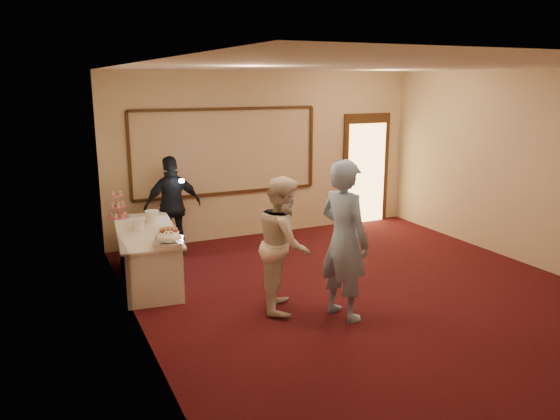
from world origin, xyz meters
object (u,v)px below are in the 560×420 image
object	(u,v)px
plate_stack_a	(138,225)
plate_stack_b	(152,216)
cupcake_stand	(118,207)
woman	(284,244)
tart	(169,231)
guest	(173,206)
man	(344,240)
buffet_table	(148,256)
pavlova_tray	(169,239)

from	to	relation	value
plate_stack_a	plate_stack_b	bearing A→B (deg)	54.63
cupcake_stand	plate_stack_b	world-z (taller)	cupcake_stand
cupcake_stand	woman	bearing A→B (deg)	-57.62
tart	guest	xyz separation A→B (m)	(0.40, 1.37, 0.03)
plate_stack_a	guest	xyz separation A→B (m)	(0.76, 1.06, -0.02)
plate_stack_b	guest	xyz separation A→B (m)	(0.48, 0.67, -0.03)
plate_stack_a	guest	size ratio (longest dim) A/B	0.11
cupcake_stand	guest	size ratio (longest dim) A/B	0.28
cupcake_stand	plate_stack_a	bearing A→B (deg)	-80.98
tart	man	world-z (taller)	man
woman	guest	xyz separation A→B (m)	(-0.72, 2.74, -0.02)
cupcake_stand	guest	xyz separation A→B (m)	(0.90, 0.19, -0.11)
man	buffet_table	bearing A→B (deg)	26.16
pavlova_tray	man	distance (m)	2.25
man	plate_stack_a	bearing A→B (deg)	27.59
pavlova_tray	buffet_table	bearing A→B (deg)	97.70
plate_stack_b	woman	size ratio (longest dim) A/B	0.12
woman	man	bearing A→B (deg)	-109.67
buffet_table	woman	bearing A→B (deg)	-50.53
cupcake_stand	plate_stack_b	bearing A→B (deg)	-49.21
tart	guest	size ratio (longest dim) A/B	0.18
tart	cupcake_stand	bearing A→B (deg)	112.89
plate_stack_b	woman	distance (m)	2.40
buffet_table	cupcake_stand	bearing A→B (deg)	105.53
pavlova_tray	cupcake_stand	bearing A→B (deg)	101.72
pavlova_tray	man	world-z (taller)	man
cupcake_stand	woman	world-z (taller)	woman
buffet_table	pavlova_tray	world-z (taller)	pavlova_tray
pavlova_tray	cupcake_stand	world-z (taller)	cupcake_stand
cupcake_stand	plate_stack_b	xyz separation A→B (m)	(0.42, -0.48, -0.08)
pavlova_tray	plate_stack_b	bearing A→B (deg)	87.50
tart	woman	world-z (taller)	woman
plate_stack_b	tart	world-z (taller)	plate_stack_b
pavlova_tray	tart	distance (m)	0.59
plate_stack_b	buffet_table	bearing A→B (deg)	-113.10
tart	guest	bearing A→B (deg)	73.64
cupcake_stand	tart	bearing A→B (deg)	-67.11
plate_stack_a	man	world-z (taller)	man
pavlova_tray	guest	xyz separation A→B (m)	(0.54, 1.93, -0.02)
plate_stack_a	guest	world-z (taller)	guest
guest	man	bearing A→B (deg)	105.27
cupcake_stand	guest	world-z (taller)	guest
pavlova_tray	woman	distance (m)	1.49
tart	man	xyz separation A→B (m)	(1.66, -1.92, 0.18)
pavlova_tray	plate_stack_a	distance (m)	0.90
pavlova_tray	guest	bearing A→B (deg)	74.50
buffet_table	guest	bearing A→B (deg)	58.66
guest	tart	bearing A→B (deg)	67.92
buffet_table	plate_stack_b	distance (m)	0.64
pavlova_tray	plate_stack_a	bearing A→B (deg)	104.39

